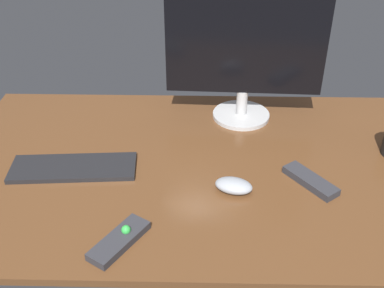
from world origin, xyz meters
TOP-DOWN VIEW (x-y plane):
  - desk at (0.00, 0.00)cm, footprint 140.00×84.00cm
  - monitor at (13.78, 27.42)cm, footprint 48.69×18.62cm
  - keyboard at (-34.71, -3.20)cm, footprint 35.18×14.33cm
  - computer_mouse at (9.32, -11.56)cm, footprint 11.15×8.57cm
  - media_remote at (-17.55, -31.11)cm, footprint 13.37×16.57cm
  - tv_remote at (29.94, -8.01)cm, footprint 13.64×15.89cm

SIDE VIEW (x-z plane):
  - desk at x=0.00cm, z-range 0.00..2.00cm
  - keyboard at x=-34.71cm, z-range 2.00..3.34cm
  - tv_remote at x=29.94cm, z-range 2.00..4.00cm
  - media_remote at x=-17.55cm, z-range 1.33..4.76cm
  - computer_mouse at x=9.32cm, z-range 2.00..5.46cm
  - monitor at x=13.78cm, z-range 4.08..51.97cm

